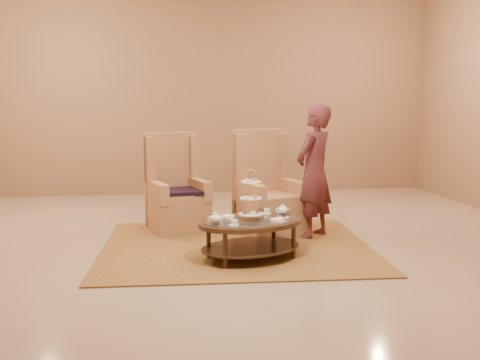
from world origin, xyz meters
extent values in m
plane|color=tan|center=(0.00, 0.00, 0.00)|extent=(8.00, 8.00, 0.00)
cube|color=silver|center=(0.00, 0.00, 0.00)|extent=(8.00, 8.00, 0.02)
cube|color=#936E50|center=(0.00, 4.00, 1.75)|extent=(8.00, 0.04, 3.50)
cube|color=olive|center=(-0.01, 0.27, 0.01)|extent=(3.12, 2.65, 0.02)
cylinder|color=black|center=(-0.24, -0.54, 0.19)|extent=(0.06, 0.06, 0.37)
cylinder|color=black|center=(0.51, -0.29, 0.19)|extent=(0.06, 0.06, 0.37)
cylinder|color=black|center=(-0.36, -0.15, 0.19)|extent=(0.06, 0.06, 0.37)
cylinder|color=black|center=(0.38, 0.10, 0.19)|extent=(0.06, 0.06, 0.37)
cylinder|color=white|center=(0.07, -0.22, 0.66)|extent=(0.01, 0.01, 0.47)
torus|color=white|center=(0.07, -0.22, 0.89)|extent=(0.12, 0.04, 0.12)
cylinder|color=white|center=(0.07, -0.22, 0.48)|extent=(0.33, 0.33, 0.01)
cylinder|color=white|center=(0.07, -0.22, 0.65)|extent=(0.29, 0.29, 0.01)
cylinder|color=white|center=(0.07, -0.22, 0.82)|extent=(0.26, 0.26, 0.01)
cylinder|color=#BC6061|center=(0.14, -0.20, 0.50)|extent=(0.05, 0.05, 0.03)
cylinder|color=tan|center=(0.05, -0.15, 0.50)|extent=(0.05, 0.05, 0.03)
cylinder|color=brown|center=(0.00, -0.24, 0.50)|extent=(0.05, 0.05, 0.03)
cylinder|color=#EDE2C9|center=(0.10, -0.29, 0.50)|extent=(0.05, 0.05, 0.03)
ellipsoid|color=tan|center=(0.13, -0.18, 0.67)|extent=(0.05, 0.05, 0.03)
ellipsoid|color=brown|center=(0.04, -0.17, 0.67)|extent=(0.05, 0.05, 0.03)
ellipsoid|color=#EDE2C9|center=(0.02, -0.26, 0.67)|extent=(0.05, 0.05, 0.03)
ellipsoid|color=#BC6061|center=(0.11, -0.27, 0.67)|extent=(0.05, 0.05, 0.03)
cube|color=brown|center=(0.11, -0.18, 0.83)|extent=(0.05, 0.04, 0.02)
cube|color=#EDE2C9|center=(0.03, -0.19, 0.83)|extent=(0.05, 0.04, 0.02)
cube|color=#BC6061|center=(0.04, -0.27, 0.83)|extent=(0.05, 0.04, 0.02)
cube|color=tan|center=(0.12, -0.26, 0.83)|extent=(0.05, 0.04, 0.02)
ellipsoid|color=white|center=(-0.31, -0.37, 0.48)|extent=(0.14, 0.14, 0.09)
cylinder|color=white|center=(-0.31, -0.37, 0.52)|extent=(0.07, 0.07, 0.01)
sphere|color=white|center=(-0.31, -0.37, 0.54)|extent=(0.02, 0.02, 0.02)
cone|color=white|center=(-0.24, -0.35, 0.48)|extent=(0.07, 0.04, 0.05)
torus|color=white|center=(-0.36, -0.38, 0.48)|extent=(0.06, 0.03, 0.06)
ellipsoid|color=white|center=(0.45, -0.05, 0.48)|extent=(0.14, 0.14, 0.09)
cylinder|color=white|center=(0.45, -0.05, 0.52)|extent=(0.07, 0.07, 0.01)
sphere|color=white|center=(0.45, -0.05, 0.54)|extent=(0.02, 0.02, 0.02)
cone|color=white|center=(0.51, -0.03, 0.48)|extent=(0.07, 0.04, 0.05)
torus|color=white|center=(0.39, -0.07, 0.48)|extent=(0.06, 0.03, 0.06)
cylinder|color=white|center=(-0.14, -0.47, 0.43)|extent=(0.13, 0.13, 0.01)
cylinder|color=white|center=(-0.14, -0.47, 0.46)|extent=(0.08, 0.08, 0.05)
torus|color=white|center=(-0.11, -0.46, 0.46)|extent=(0.03, 0.02, 0.03)
cylinder|color=white|center=(0.29, 0.03, 0.43)|extent=(0.13, 0.13, 0.01)
cylinder|color=white|center=(0.29, 0.03, 0.46)|extent=(0.08, 0.08, 0.05)
torus|color=white|center=(0.32, 0.04, 0.46)|extent=(0.03, 0.02, 0.03)
cylinder|color=white|center=(-0.16, -0.10, 0.43)|extent=(0.19, 0.19, 0.01)
cube|color=#F2E9CD|center=(-0.16, -0.10, 0.44)|extent=(0.16, 0.15, 0.02)
cylinder|color=white|center=(0.33, -0.33, 0.43)|extent=(0.19, 0.19, 0.01)
cube|color=#F2E9CD|center=(0.33, -0.33, 0.44)|extent=(0.16, 0.15, 0.02)
cylinder|color=white|center=(-0.24, -0.23, 0.45)|extent=(0.05, 0.05, 0.06)
cylinder|color=white|center=(0.45, -0.23, 0.43)|extent=(0.07, 0.07, 0.01)
cylinder|color=#BC6061|center=(0.45, -0.23, 0.44)|extent=(0.05, 0.05, 0.01)
cylinder|color=white|center=(0.39, -0.17, 0.43)|extent=(0.07, 0.07, 0.01)
cylinder|color=brown|center=(0.39, -0.17, 0.44)|extent=(0.05, 0.05, 0.01)
cylinder|color=white|center=(-0.32, -0.17, 0.43)|extent=(0.07, 0.07, 0.01)
cylinder|color=#EDE2C9|center=(-0.32, -0.17, 0.44)|extent=(0.05, 0.05, 0.01)
cube|color=#B27C53|center=(-0.64, 1.14, 0.20)|extent=(0.84, 0.84, 0.40)
cube|color=#B27C53|center=(-0.63, 1.10, 0.45)|extent=(0.71, 0.71, 0.10)
cube|color=#B27C53|center=(-0.72, 1.41, 0.62)|extent=(0.68, 0.33, 1.24)
cube|color=#B27C53|center=(-0.98, 1.29, 0.91)|extent=(0.15, 0.23, 0.57)
cube|color=#B27C53|center=(-0.44, 1.45, 0.91)|extent=(0.15, 0.23, 0.57)
cube|color=#B27C53|center=(-0.89, 1.01, 0.53)|extent=(0.29, 0.61, 0.25)
cube|color=#B27C53|center=(-0.36, 1.18, 0.53)|extent=(0.29, 0.61, 0.25)
cube|color=black|center=(-0.62, 1.07, 0.52)|extent=(0.59, 0.56, 0.06)
cube|color=#B27C53|center=(0.47, 0.77, 0.21)|extent=(0.87, 0.87, 0.42)
cube|color=#B27C53|center=(0.48, 0.72, 0.47)|extent=(0.74, 0.74, 0.10)
cube|color=#B27C53|center=(0.38, 1.05, 0.65)|extent=(0.70, 0.34, 1.29)
cube|color=#B27C53|center=(0.11, 0.92, 0.94)|extent=(0.16, 0.24, 0.60)
cube|color=#B27C53|center=(0.68, 1.10, 0.94)|extent=(0.16, 0.24, 0.60)
cube|color=#B27C53|center=(0.21, 0.64, 0.55)|extent=(0.30, 0.63, 0.26)
cube|color=#B27C53|center=(0.76, 0.81, 0.55)|extent=(0.30, 0.63, 0.26)
imported|color=#56252C|center=(0.97, 0.57, 0.80)|extent=(0.69, 0.68, 1.61)
camera|label=1|loc=(-0.82, -5.55, 1.63)|focal=40.00mm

